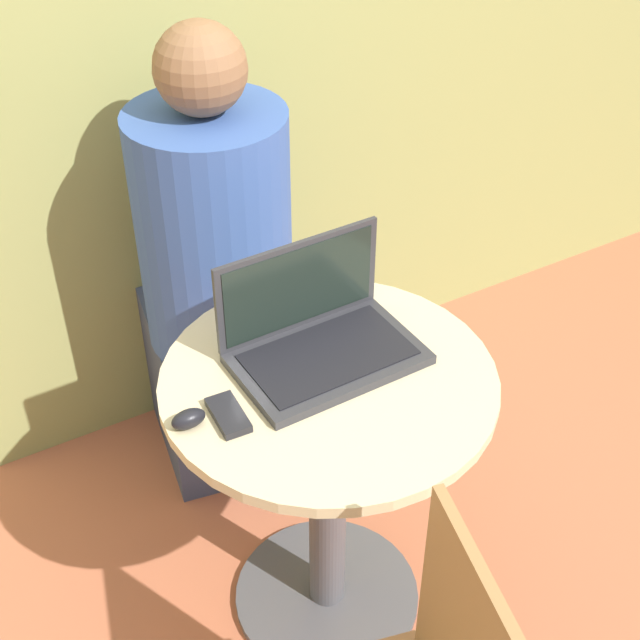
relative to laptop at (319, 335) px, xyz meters
The scene contains 6 objects.
ground_plane 0.76m from the laptop, 104.45° to the right, with size 12.00×12.00×0.00m, color #B26042.
round_table 0.29m from the laptop, 104.45° to the right, with size 0.66×0.66×0.71m.
laptop is the anchor object (origin of this frame).
cell_phone 0.25m from the laptop, 161.37° to the right, with size 0.06×0.11×0.02m.
computer_mouse 0.31m from the laptop, 168.47° to the right, with size 0.06×0.04×0.04m.
person_seated 0.58m from the laptop, 90.07° to the left, with size 0.42×0.59×1.24m.
Camera 1 is at (-0.66, -1.11, 1.85)m, focal length 50.00 mm.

